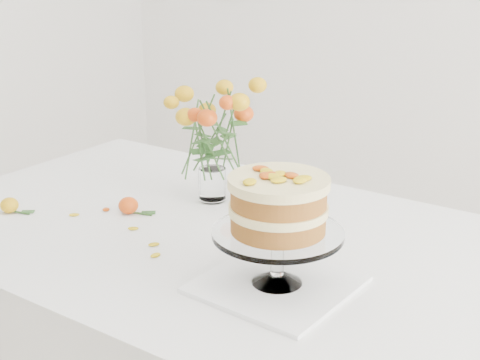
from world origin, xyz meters
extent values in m
cube|color=tan|center=(0.00, 0.00, 0.73)|extent=(1.40, 0.90, 0.04)
cylinder|color=tan|center=(-0.62, 0.37, 0.35)|extent=(0.06, 0.06, 0.71)
cube|color=white|center=(0.00, 0.00, 0.75)|extent=(1.42, 0.92, 0.01)
cube|color=white|center=(0.00, 0.46, 0.65)|extent=(1.42, 0.01, 0.20)
cube|color=white|center=(0.00, -0.46, 0.65)|extent=(1.42, 0.01, 0.20)
cube|color=white|center=(-0.71, 0.00, 0.65)|extent=(0.01, 0.92, 0.20)
cube|color=white|center=(0.31, -0.15, 0.76)|extent=(0.29, 0.29, 0.01)
cylinder|color=white|center=(0.31, -0.15, 0.82)|extent=(0.03, 0.03, 0.08)
cylinder|color=white|center=(0.31, -0.15, 0.87)|extent=(0.25, 0.25, 0.01)
cylinder|color=#946321|center=(0.31, -0.15, 0.89)|extent=(0.20, 0.20, 0.04)
cylinder|color=beige|center=(0.31, -0.15, 0.92)|extent=(0.21, 0.21, 0.02)
cylinder|color=#946321|center=(0.31, -0.15, 0.95)|extent=(0.20, 0.20, 0.04)
cylinder|color=beige|center=(0.31, -0.15, 0.97)|extent=(0.22, 0.22, 0.02)
cylinder|color=white|center=(-0.08, 0.16, 0.76)|extent=(0.06, 0.06, 0.01)
cylinder|color=white|center=(-0.08, 0.16, 0.80)|extent=(0.07, 0.07, 0.08)
ellipsoid|color=orange|center=(-0.45, -0.20, 0.78)|extent=(0.05, 0.05, 0.04)
cylinder|color=#2E5622|center=(-0.42, -0.19, 0.76)|extent=(0.05, 0.02, 0.00)
ellipsoid|color=#E54A0B|center=(-0.20, -0.03, 0.78)|extent=(0.05, 0.05, 0.04)
cylinder|color=#2E5622|center=(-0.17, -0.02, 0.76)|extent=(0.06, 0.02, 0.00)
ellipsoid|color=gold|center=(-0.12, -0.10, 0.76)|extent=(0.03, 0.02, 0.00)
ellipsoid|color=gold|center=(-0.02, -0.14, 0.76)|extent=(0.03, 0.02, 0.00)
ellipsoid|color=gold|center=(0.02, -0.18, 0.76)|extent=(0.03, 0.02, 0.00)
ellipsoid|color=gold|center=(-0.26, -0.05, 0.76)|extent=(0.03, 0.02, 0.00)
ellipsoid|color=gold|center=(-0.30, -0.12, 0.76)|extent=(0.03, 0.02, 0.00)
ellipsoid|color=gold|center=(0.30, -0.08, 0.76)|extent=(0.03, 0.02, 0.00)
camera|label=1|loc=(0.91, -1.15, 1.39)|focal=50.00mm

